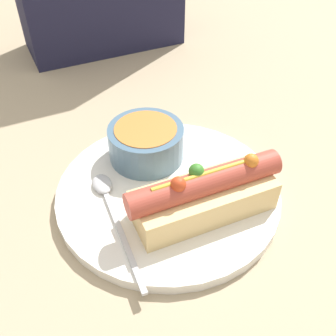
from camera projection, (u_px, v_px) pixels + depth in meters
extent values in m
plane|color=tan|center=(168.00, 196.00, 0.49)|extent=(4.00, 4.00, 0.00)
cylinder|color=white|center=(168.00, 192.00, 0.49)|extent=(0.27, 0.27, 0.01)
cube|color=#E5C17F|center=(204.00, 200.00, 0.44)|extent=(0.16, 0.06, 0.04)
cylinder|color=#B24738|center=(205.00, 183.00, 0.43)|extent=(0.18, 0.03, 0.03)
sphere|color=#387A28|center=(196.00, 171.00, 0.42)|extent=(0.02, 0.02, 0.02)
sphere|color=#C63F1E|center=(178.00, 184.00, 0.40)|extent=(0.02, 0.02, 0.02)
sphere|color=orange|center=(251.00, 161.00, 0.43)|extent=(0.02, 0.02, 0.02)
cylinder|color=gold|center=(206.00, 174.00, 0.42)|extent=(0.13, 0.01, 0.01)
cylinder|color=slate|center=(148.00, 142.00, 0.51)|extent=(0.10, 0.10, 0.05)
cylinder|color=#C67533|center=(148.00, 131.00, 0.50)|extent=(0.08, 0.08, 0.01)
cube|color=#B7B7BC|center=(123.00, 239.00, 0.42)|extent=(0.01, 0.14, 0.00)
ellipsoid|color=#B7B7BC|center=(102.00, 184.00, 0.48)|extent=(0.02, 0.04, 0.01)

